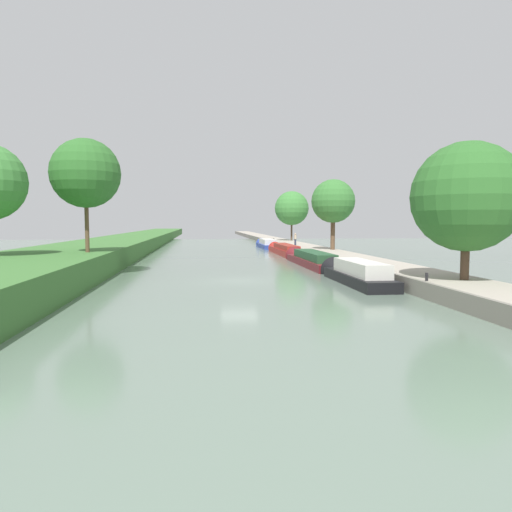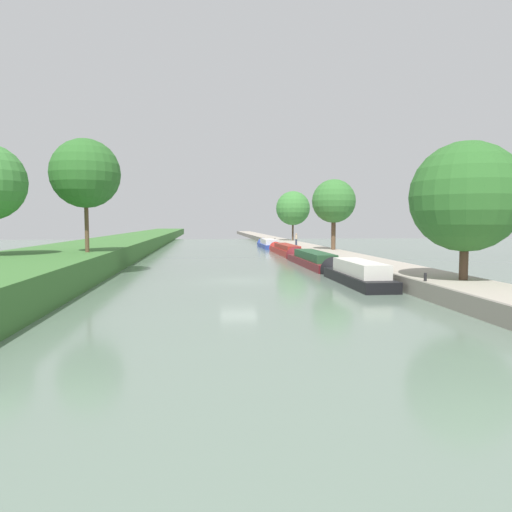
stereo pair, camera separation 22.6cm
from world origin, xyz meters
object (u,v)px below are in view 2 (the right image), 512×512
Objects in this scene: narrowboat_maroon at (310,259)px; person_walking at (296,239)px; narrowboat_black at (354,274)px; narrowboat_red at (285,250)px; mooring_bollard_far at (275,240)px; narrowboat_blue at (267,244)px; mooring_bollard_near at (425,277)px.

narrowboat_maroon is 20.71m from person_walking.
narrowboat_black is at bearing -90.05° from narrowboat_maroon.
person_walking is at bearing 85.27° from narrowboat_black.
narrowboat_red is 9.28× the size of person_walking.
narrowboat_maroon is (0.01, 12.99, -0.06)m from narrowboat_black.
narrowboat_maroon is 34.71m from mooring_bollard_far.
narrowboat_blue is at bearing 89.95° from narrowboat_black.
narrowboat_black is at bearing -90.37° from narrowboat_red.
narrowboat_red is 34.21× the size of mooring_bollard_far.
mooring_bollard_far is at bearing 86.79° from narrowboat_maroon.
narrowboat_blue is 6.77× the size of person_walking.
narrowboat_blue is 24.96× the size of mooring_bollard_near.
narrowboat_maroon is 1.33× the size of narrowboat_blue.
narrowboat_maroon reaches higher than narrowboat_red.
narrowboat_maroon reaches higher than mooring_bollard_near.
narrowboat_black is 0.70× the size of narrowboat_maroon.
mooring_bollard_near is (1.77, -34.09, 0.54)m from narrowboat_red.
narrowboat_black is 33.61m from person_walking.
narrowboat_maroon is at bearing 95.77° from mooring_bollard_near.
mooring_bollard_far is (-0.82, 14.17, -0.65)m from person_walking.
narrowboat_blue is at bearing 90.55° from narrowboat_red.
mooring_bollard_far is (1.92, 4.50, 0.53)m from narrowboat_blue.
narrowboat_black is 0.93× the size of narrowboat_blue.
mooring_bollard_near is at bearing -84.23° from narrowboat_maroon.
mooring_bollard_far is at bearing 84.88° from narrowboat_red.
mooring_bollard_near is at bearing -90.00° from mooring_bollard_far.
narrowboat_blue is (0.04, 43.14, -0.06)m from narrowboat_black.
narrowboat_black is 43.14m from narrowboat_blue.
narrowboat_blue is 24.96× the size of mooring_bollard_far.
narrowboat_blue reaches higher than narrowboat_maroon.
narrowboat_maroon is 14.89m from narrowboat_red.
person_walking is 3.69× the size of mooring_bollard_near.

